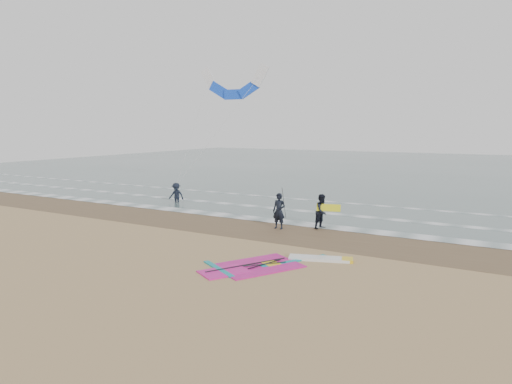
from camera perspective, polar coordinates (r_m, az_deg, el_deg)
The scene contains 11 objects.
ground at distance 19.29m, azimuth -2.64°, elevation -8.70°, with size 120.00×120.00×0.00m, color tan.
sea_water at distance 64.66m, azimuth 20.40°, elevation 2.68°, with size 120.00×80.00×0.02m, color #47605E.
wet_sand_band at distance 24.42m, azimuth 4.82°, elevation -5.11°, with size 120.00×5.00×0.01m, color brown.
foam_waterline at distance 28.43m, azimuth 8.53°, elevation -3.22°, with size 120.00×9.15×0.02m.
windsurf_rig at distance 18.86m, azimuth 2.46°, elevation -8.98°, with size 5.51×5.22×0.13m.
person_standing at distance 25.12m, azimuth 2.89°, elevation -2.40°, with size 0.73×0.48×1.99m, color black.
person_walking at distance 25.41m, azimuth 8.27°, elevation -2.42°, with size 0.94×0.73×1.93m, color black.
person_wading at distance 34.23m, azimuth -9.94°, elevation 0.18°, with size 1.19×0.68×1.84m, color black.
held_pole at distance 24.91m, azimuth 3.51°, elevation -1.41°, with size 0.17×0.86×1.82m.
carried_kiteboard at distance 25.14m, azimuth 9.05°, elevation -1.96°, with size 1.30×0.51×0.39m.
surf_kite at distance 36.64m, azimuth -2.82°, elevation 13.12°, with size 6.23×4.86×9.15m.
Camera 1 is at (9.76, -15.68, 5.59)m, focal length 32.00 mm.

